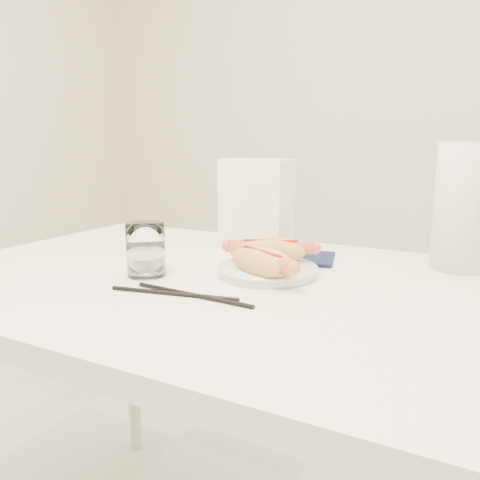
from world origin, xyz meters
The scene contains 10 objects.
table centered at (0.00, 0.00, 0.69)m, with size 1.20×0.80×0.75m.
plate centered at (0.08, 0.05, 0.76)m, with size 0.19×0.19×0.02m, color white.
hotdog_left centered at (0.06, 0.10, 0.79)m, with size 0.18×0.12×0.05m.
hotdog_right centered at (0.09, 0.00, 0.79)m, with size 0.17×0.12×0.05m.
water_glass centered at (-0.13, -0.06, 0.80)m, with size 0.08×0.08×0.10m, color silver.
chopstick_near centered at (-0.01, -0.14, 0.75)m, with size 0.01×0.01×0.24m, color black.
chopstick_far centered at (0.02, -0.13, 0.75)m, with size 0.01×0.01×0.24m, color black.
napkin_box centered at (-0.06, 0.26, 0.86)m, with size 0.16×0.09×0.22m, color white.
navy_napkin centered at (0.09, 0.21, 0.75)m, with size 0.13×0.13×0.01m, color #101734.
paper_towel_roll centered at (0.40, 0.29, 0.88)m, with size 0.11×0.11×0.26m, color white.
Camera 1 is at (0.48, -0.80, 1.01)m, focal length 36.88 mm.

